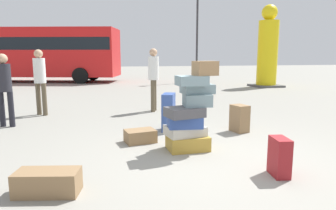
{
  "coord_description": "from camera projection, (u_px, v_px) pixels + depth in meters",
  "views": [
    {
      "loc": [
        -1.63,
        -4.2,
        1.57
      ],
      "look_at": [
        -0.23,
        2.02,
        0.52
      ],
      "focal_mm": 32.14,
      "sensor_mm": 36.0,
      "label": 1
    }
  ],
  "objects": [
    {
      "name": "lamp_post",
      "position": [
        197.0,
        21.0,
        17.41
      ],
      "size": [
        0.36,
        0.36,
        5.33
      ],
      "color": "#333338",
      "rests_on": "ground"
    },
    {
      "name": "person_tourist_with_camera",
      "position": [
        154.0,
        74.0,
        8.44
      ],
      "size": [
        0.3,
        0.33,
        1.77
      ],
      "rotation": [
        0.0,
        0.0,
        -1.94
      ],
      "color": "brown",
      "rests_on": "ground"
    },
    {
      "name": "suitcase_brown_white_trunk",
      "position": [
        48.0,
        182.0,
        3.44
      ],
      "size": [
        0.76,
        0.47,
        0.28
      ],
      "primitive_type": "cube",
      "rotation": [
        0.0,
        0.0,
        -0.2
      ],
      "color": "olive",
      "rests_on": "ground"
    },
    {
      "name": "person_bearded_onlooker",
      "position": [
        4.0,
        84.0,
        6.58
      ],
      "size": [
        0.33,
        0.3,
        1.61
      ],
      "rotation": [
        0.0,
        0.0,
        -0.31
      ],
      "color": "black",
      "rests_on": "ground"
    },
    {
      "name": "suitcase_tower",
      "position": [
        190.0,
        115.0,
        4.98
      ],
      "size": [
        0.86,
        0.67,
        1.49
      ],
      "color": "#B28C33",
      "rests_on": "ground"
    },
    {
      "name": "parked_bus",
      "position": [
        30.0,
        51.0,
        18.04
      ],
      "size": [
        10.72,
        5.07,
        3.15
      ],
      "rotation": [
        0.0,
        0.0,
        -0.26
      ],
      "color": "red",
      "rests_on": "ground"
    },
    {
      "name": "person_passerby_in_red",
      "position": [
        40.0,
        76.0,
        7.88
      ],
      "size": [
        0.3,
        0.3,
        1.73
      ],
      "rotation": [
        0.0,
        0.0,
        -0.67
      ],
      "color": "brown",
      "rests_on": "ground"
    },
    {
      "name": "suitcase_navy_foreground_far",
      "position": [
        169.0,
        112.0,
        6.32
      ],
      "size": [
        0.38,
        0.49,
        0.79
      ],
      "primitive_type": "cube",
      "rotation": [
        0.0,
        0.0,
        -0.38
      ],
      "color": "#334F99",
      "rests_on": "ground"
    },
    {
      "name": "ground_plane",
      "position": [
        211.0,
        158.0,
        4.65
      ],
      "size": [
        80.0,
        80.0,
        0.0
      ],
      "primitive_type": "plane",
      "color": "gray"
    },
    {
      "name": "yellow_dummy_statue",
      "position": [
        268.0,
        51.0,
        15.09
      ],
      "size": [
        1.38,
        1.38,
        4.05
      ],
      "color": "yellow",
      "rests_on": "ground"
    },
    {
      "name": "suitcase_brown_foreground_near",
      "position": [
        240.0,
        118.0,
        6.24
      ],
      "size": [
        0.34,
        0.41,
        0.56
      ],
      "primitive_type": "cube",
      "rotation": [
        0.0,
        0.0,
        0.24
      ],
      "color": "olive",
      "rests_on": "ground"
    },
    {
      "name": "suitcase_maroon_left_side",
      "position": [
        279.0,
        157.0,
        3.95
      ],
      "size": [
        0.24,
        0.37,
        0.51
      ],
      "primitive_type": "cube",
      "rotation": [
        0.0,
        0.0,
        -0.15
      ],
      "color": "maroon",
      "rests_on": "ground"
    },
    {
      "name": "suitcase_brown_upright_blue",
      "position": [
        140.0,
        136.0,
        5.5
      ],
      "size": [
        0.6,
        0.47,
        0.23
      ],
      "primitive_type": "cube",
      "rotation": [
        0.0,
        0.0,
        0.18
      ],
      "color": "olive",
      "rests_on": "ground"
    }
  ]
}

